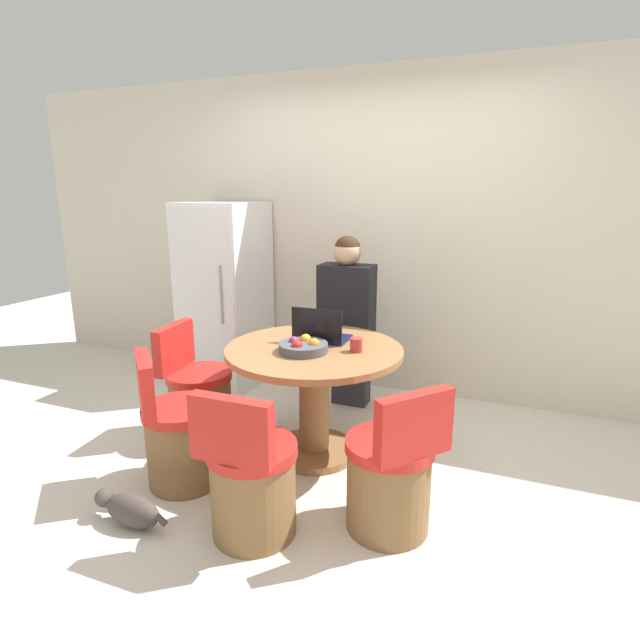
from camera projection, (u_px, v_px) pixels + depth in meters
The scene contains 13 objects.
ground_plane at pixel (307, 476), 3.00m from camera, with size 12.00×12.00×0.00m, color beige.
wall_back at pixel (381, 237), 4.09m from camera, with size 7.00×0.06×2.60m.
refrigerator at pixel (225, 295), 4.33m from camera, with size 0.61×0.69×1.57m.
dining_table at pixel (314, 382), 3.13m from camera, with size 1.10×1.10×0.73m.
chair_near_camera at pixel (251, 483), 2.43m from camera, with size 0.44×0.44×0.79m.
chair_near_right_corner at pixel (391, 479), 2.47m from camera, with size 0.51×0.51×0.79m.
chair_left_side at pixel (198, 399), 3.42m from camera, with size 0.45×0.44×0.79m.
chair_near_left_corner at pixel (180, 438), 2.88m from camera, with size 0.51×0.51×0.79m.
person_seated at pixel (348, 316), 3.78m from camera, with size 0.40×0.37×1.35m.
laptop at pixel (321, 334), 3.20m from camera, with size 0.34×0.23×0.23m.
fruit_bowl at pixel (303, 346), 2.98m from camera, with size 0.30×0.30×0.09m.
coffee_cup at pixel (356, 345), 2.98m from camera, with size 0.07×0.07×0.08m.
cat at pixel (130, 509), 2.54m from camera, with size 0.44×0.13×0.18m.
Camera 1 is at (1.06, -2.45, 1.66)m, focal length 28.00 mm.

